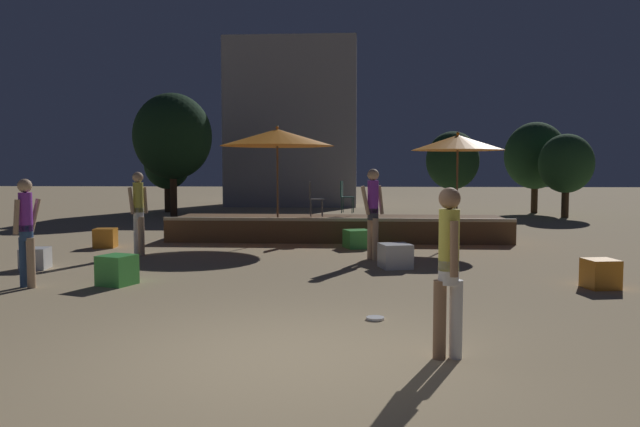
# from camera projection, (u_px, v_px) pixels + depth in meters

# --- Properties ---
(ground_plane) EXTENTS (120.00, 120.00, 0.00)m
(ground_plane) POSITION_uv_depth(u_px,v_px,m) (280.00, 359.00, 6.23)
(ground_plane) COLOR tan
(wooden_deck) EXTENTS (8.90, 2.48, 0.66)m
(wooden_deck) POSITION_uv_depth(u_px,v_px,m) (339.00, 228.00, 16.93)
(wooden_deck) COLOR brown
(wooden_deck) RESTS_ON ground
(patio_umbrella_0) EXTENTS (2.96, 2.96, 3.00)m
(patio_umbrella_0) POSITION_uv_depth(u_px,v_px,m) (277.00, 138.00, 16.09)
(patio_umbrella_0) COLOR brown
(patio_umbrella_0) RESTS_ON ground
(patio_umbrella_1) EXTENTS (2.27, 2.27, 2.81)m
(patio_umbrella_1) POSITION_uv_depth(u_px,v_px,m) (458.00, 143.00, 15.34)
(patio_umbrella_1) COLOR brown
(patio_umbrella_1) RESTS_ON ground
(cube_seat_0) EXTENTS (0.68, 0.68, 0.47)m
(cube_seat_0) POSITION_uv_depth(u_px,v_px,m) (395.00, 256.00, 11.90)
(cube_seat_0) COLOR white
(cube_seat_0) RESTS_ON ground
(cube_seat_1) EXTENTS (0.53, 0.53, 0.40)m
(cube_seat_1) POSITION_uv_depth(u_px,v_px,m) (35.00, 258.00, 11.80)
(cube_seat_1) COLOR white
(cube_seat_1) RESTS_ON ground
(cube_seat_2) EXTENTS (0.55, 0.55, 0.47)m
(cube_seat_2) POSITION_uv_depth(u_px,v_px,m) (601.00, 274.00, 9.87)
(cube_seat_2) COLOR orange
(cube_seat_2) RESTS_ON ground
(cube_seat_3) EXTENTS (0.54, 0.54, 0.46)m
(cube_seat_3) POSITION_uv_depth(u_px,v_px,m) (105.00, 238.00, 15.01)
(cube_seat_3) COLOR orange
(cube_seat_3) RESTS_ON ground
(cube_seat_4) EXTENTS (0.64, 0.64, 0.49)m
(cube_seat_4) POSITION_uv_depth(u_px,v_px,m) (117.00, 270.00, 10.16)
(cube_seat_4) COLOR #4CC651
(cube_seat_4) RESTS_ON ground
(cube_seat_5) EXTENTS (0.73, 0.73, 0.44)m
(cube_seat_5) POSITION_uv_depth(u_px,v_px,m) (357.00, 239.00, 14.91)
(cube_seat_5) COLOR #4CC651
(cube_seat_5) RESTS_ON ground
(person_0) EXTENTS (0.29, 0.50, 1.71)m
(person_0) POSITION_uv_depth(u_px,v_px,m) (449.00, 267.00, 6.16)
(person_0) COLOR white
(person_0) RESTS_ON ground
(person_1) EXTENTS (0.52, 0.36, 1.89)m
(person_1) POSITION_uv_depth(u_px,v_px,m) (373.00, 209.00, 12.87)
(person_1) COLOR tan
(person_1) RESTS_ON ground
(person_3) EXTENTS (0.35, 0.44, 1.83)m
(person_3) POSITION_uv_depth(u_px,v_px,m) (138.00, 209.00, 13.60)
(person_3) COLOR white
(person_3) RESTS_ON ground
(person_4) EXTENTS (0.29, 0.51, 1.74)m
(person_4) POSITION_uv_depth(u_px,v_px,m) (26.00, 229.00, 9.89)
(person_4) COLOR tan
(person_4) RESTS_ON ground
(bistro_chair_0) EXTENTS (0.41, 0.40, 0.90)m
(bistro_chair_0) POSITION_uv_depth(u_px,v_px,m) (344.00, 194.00, 17.52)
(bistro_chair_0) COLOR #1E4C47
(bistro_chair_0) RESTS_ON wooden_deck
(bistro_chair_1) EXTENTS (0.41, 0.40, 0.90)m
(bistro_chair_1) POSITION_uv_depth(u_px,v_px,m) (313.00, 196.00, 16.19)
(bistro_chair_1) COLOR #47474C
(bistro_chair_1) RESTS_ON wooden_deck
(frisbee_disc) EXTENTS (0.23, 0.23, 0.03)m
(frisbee_disc) POSITION_uv_depth(u_px,v_px,m) (375.00, 318.00, 7.83)
(frisbee_disc) COLOR white
(frisbee_disc) RESTS_ON ground
(background_tree_0) EXTENTS (2.07, 2.07, 3.24)m
(background_tree_0) POSITION_uv_depth(u_px,v_px,m) (566.00, 164.00, 24.09)
(background_tree_0) COLOR #3D2B1C
(background_tree_0) RESTS_ON ground
(background_tree_1) EXTENTS (2.03, 2.03, 3.34)m
(background_tree_1) POSITION_uv_depth(u_px,v_px,m) (453.00, 161.00, 24.04)
(background_tree_1) COLOR #3D2B1C
(background_tree_1) RESTS_ON ground
(background_tree_2) EXTENTS (2.59, 2.59, 3.88)m
(background_tree_2) POSITION_uv_depth(u_px,v_px,m) (535.00, 156.00, 26.58)
(background_tree_2) COLOR #3D2B1C
(background_tree_2) RESTS_ON ground
(background_tree_3) EXTENTS (1.98, 1.98, 3.19)m
(background_tree_3) POSITION_uv_depth(u_px,v_px,m) (167.00, 164.00, 27.12)
(background_tree_3) COLOR #3D2B1C
(background_tree_3) RESTS_ON ground
(background_tree_4) EXTENTS (3.07, 3.07, 4.86)m
(background_tree_4) POSITION_uv_depth(u_px,v_px,m) (173.00, 136.00, 24.50)
(background_tree_4) COLOR #3D2B1C
(background_tree_4) RESTS_ON ground
(distant_building) EXTENTS (6.58, 4.21, 8.40)m
(distant_building) POSITION_uv_depth(u_px,v_px,m) (293.00, 124.00, 32.40)
(distant_building) COLOR gray
(distant_building) RESTS_ON ground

